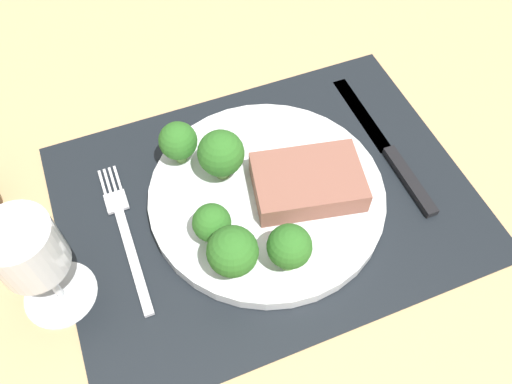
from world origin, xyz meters
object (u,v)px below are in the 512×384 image
object	(u,v)px
steak	(308,182)
fork	(126,233)
knife	(390,153)
wine_glass	(30,254)
plate	(267,195)

from	to	relation	value
steak	fork	size ratio (longest dim) A/B	0.61
fork	knife	size ratio (longest dim) A/B	0.83
fork	wine_glass	xyz separation A→B (cm)	(-7.82, -4.25, 8.47)
plate	wine_glass	size ratio (longest dim) A/B	2.03
fork	wine_glass	world-z (taller)	wine_glass
knife	wine_glass	world-z (taller)	wine_glass
plate	steak	distance (cm)	4.98
steak	knife	distance (cm)	12.47
plate	wine_glass	world-z (taller)	wine_glass
wine_glass	steak	bearing A→B (deg)	2.97
plate	wine_glass	distance (cm)	25.19
plate	steak	xyz separation A→B (cm)	(4.23, -1.38, 2.24)
plate	fork	distance (cm)	15.99
plate	knife	bearing A→B (deg)	1.87
knife	wine_glass	bearing A→B (deg)	-178.20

